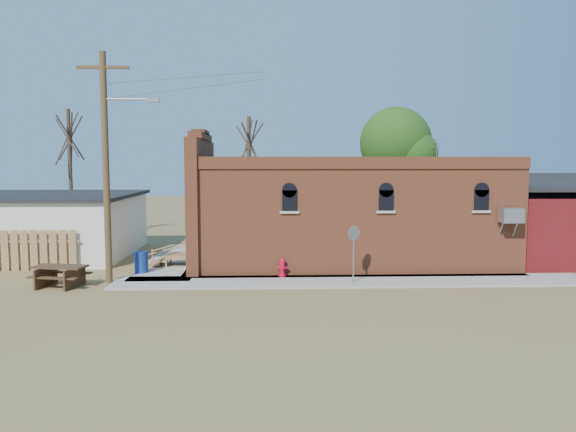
{
  "coord_description": "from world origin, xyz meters",
  "views": [
    {
      "loc": [
        -1.91,
        -20.99,
        4.78
      ],
      "look_at": [
        -0.99,
        3.67,
        2.4
      ],
      "focal_mm": 35.0,
      "sensor_mm": 36.0,
      "label": 1
    }
  ],
  "objects_px": {
    "stop_sign": "(354,238)",
    "trash_barrel": "(141,262)",
    "brick_bar": "(342,213)",
    "utility_pole": "(107,162)",
    "fire_hydrant": "(282,267)",
    "picnic_table": "(60,273)"
  },
  "relations": [
    {
      "from": "brick_bar",
      "to": "picnic_table",
      "type": "relative_size",
      "value": 7.4
    },
    {
      "from": "brick_bar",
      "to": "utility_pole",
      "type": "relative_size",
      "value": 1.82
    },
    {
      "from": "brick_bar",
      "to": "fire_hydrant",
      "type": "relative_size",
      "value": 21.67
    },
    {
      "from": "utility_pole",
      "to": "picnic_table",
      "type": "bearing_deg",
      "value": -157.85
    },
    {
      "from": "brick_bar",
      "to": "picnic_table",
      "type": "distance_m",
      "value": 12.67
    },
    {
      "from": "utility_pole",
      "to": "trash_barrel",
      "type": "distance_m",
      "value": 4.64
    },
    {
      "from": "brick_bar",
      "to": "utility_pole",
      "type": "height_order",
      "value": "utility_pole"
    },
    {
      "from": "brick_bar",
      "to": "utility_pole",
      "type": "bearing_deg",
      "value": -156.31
    },
    {
      "from": "stop_sign",
      "to": "fire_hydrant",
      "type": "bearing_deg",
      "value": 145.36
    },
    {
      "from": "brick_bar",
      "to": "fire_hydrant",
      "type": "bearing_deg",
      "value": -128.5
    },
    {
      "from": "fire_hydrant",
      "to": "picnic_table",
      "type": "height_order",
      "value": "fire_hydrant"
    },
    {
      "from": "brick_bar",
      "to": "stop_sign",
      "type": "xyz_separation_m",
      "value": [
        -0.2,
        -5.0,
        -0.52
      ]
    },
    {
      "from": "picnic_table",
      "to": "brick_bar",
      "type": "bearing_deg",
      "value": 34.44
    },
    {
      "from": "brick_bar",
      "to": "trash_barrel",
      "type": "bearing_deg",
      "value": -163.58
    },
    {
      "from": "stop_sign",
      "to": "trash_barrel",
      "type": "distance_m",
      "value": 9.15
    },
    {
      "from": "trash_barrel",
      "to": "picnic_table",
      "type": "xyz_separation_m",
      "value": [
        -2.56,
        -2.36,
        0.01
      ]
    },
    {
      "from": "brick_bar",
      "to": "utility_pole",
      "type": "distance_m",
      "value": 10.96
    },
    {
      "from": "utility_pole",
      "to": "fire_hydrant",
      "type": "relative_size",
      "value": 11.89
    },
    {
      "from": "brick_bar",
      "to": "fire_hydrant",
      "type": "xyz_separation_m",
      "value": [
        -2.94,
        -3.7,
        -1.89
      ]
    },
    {
      "from": "stop_sign",
      "to": "trash_barrel",
      "type": "height_order",
      "value": "stop_sign"
    },
    {
      "from": "picnic_table",
      "to": "stop_sign",
      "type": "bearing_deg",
      "value": 10.97
    },
    {
      "from": "stop_sign",
      "to": "trash_barrel",
      "type": "relative_size",
      "value": 2.54
    }
  ]
}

